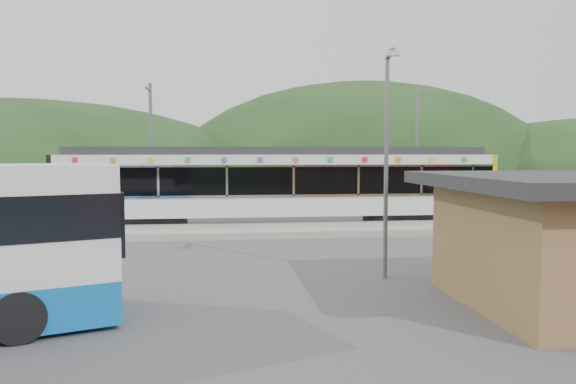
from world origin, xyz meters
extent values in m
plane|color=#4C4C4F|center=(0.00, 0.00, 0.00)|extent=(120.00, 120.00, 0.00)
ellipsoid|color=#1E3D19|center=(-28.00, 52.00, 0.00)|extent=(60.00, 45.00, 20.00)
ellipsoid|color=#1E3D19|center=(16.00, 54.00, 0.00)|extent=(52.00, 39.00, 26.00)
cube|color=#9E9E99|center=(0.00, 3.30, 0.15)|extent=(26.00, 3.20, 0.30)
cube|color=yellow|center=(0.00, 2.00, 0.30)|extent=(26.00, 0.10, 0.01)
cube|color=black|center=(-6.74, 6.00, 0.30)|extent=(3.20, 2.20, 0.56)
cube|color=black|center=(5.26, 6.00, 0.30)|extent=(3.20, 2.20, 0.56)
cube|color=silver|center=(-0.74, 6.00, 1.04)|extent=(20.00, 2.90, 0.92)
cube|color=black|center=(-0.74, 6.00, 2.23)|extent=(20.00, 2.96, 1.45)
cube|color=silver|center=(-0.74, 4.50, 1.55)|extent=(20.00, 0.05, 0.10)
cube|color=silver|center=(-0.74, 4.50, 2.90)|extent=(20.00, 0.05, 0.10)
cube|color=silver|center=(-0.74, 6.00, 3.17)|extent=(20.00, 2.90, 0.45)
cube|color=#2D2D30|center=(-0.74, 6.00, 3.58)|extent=(19.40, 2.50, 0.36)
cube|color=#E2AF0B|center=(9.38, 6.00, 1.90)|extent=(0.24, 2.92, 3.00)
cube|color=black|center=(-10.84, 6.00, 1.90)|extent=(0.20, 2.92, 3.00)
cube|color=silver|center=(-9.24, 4.50, 2.23)|extent=(0.10, 0.05, 1.35)
cube|color=silver|center=(-6.24, 4.50, 2.23)|extent=(0.10, 0.05, 1.35)
cube|color=silver|center=(-3.24, 4.50, 2.23)|extent=(0.10, 0.05, 1.35)
cube|color=silver|center=(-0.24, 4.50, 2.23)|extent=(0.10, 0.05, 1.35)
cube|color=silver|center=(2.76, 4.50, 2.23)|extent=(0.10, 0.05, 1.35)
cube|color=silver|center=(5.76, 4.50, 2.23)|extent=(0.10, 0.05, 1.35)
cube|color=silver|center=(8.26, 4.50, 2.23)|extent=(0.10, 0.05, 1.35)
cube|color=red|center=(-9.74, 4.51, 3.18)|extent=(0.22, 0.04, 0.22)
cube|color=orange|center=(-8.14, 4.51, 3.18)|extent=(0.22, 0.04, 0.22)
cube|color=yellow|center=(-6.54, 4.51, 3.18)|extent=(0.22, 0.04, 0.22)
cube|color=green|center=(-4.94, 4.51, 3.18)|extent=(0.22, 0.04, 0.22)
cube|color=blue|center=(-3.34, 4.51, 3.18)|extent=(0.22, 0.04, 0.22)
cube|color=purple|center=(-1.74, 4.51, 3.18)|extent=(0.22, 0.04, 0.22)
cube|color=#E54C8C|center=(-0.14, 4.51, 3.18)|extent=(0.22, 0.04, 0.22)
cube|color=#19A5A5|center=(1.46, 4.51, 3.18)|extent=(0.22, 0.04, 0.22)
cube|color=red|center=(3.06, 4.51, 3.18)|extent=(0.22, 0.04, 0.22)
cube|color=orange|center=(4.66, 4.51, 3.18)|extent=(0.22, 0.04, 0.22)
cube|color=yellow|center=(6.26, 4.51, 3.18)|extent=(0.22, 0.04, 0.22)
cube|color=green|center=(7.86, 4.51, 3.18)|extent=(0.22, 0.04, 0.22)
cylinder|color=slate|center=(-7.00, 8.60, 3.50)|extent=(0.18, 0.18, 7.00)
cube|color=slate|center=(-7.00, 7.80, 6.60)|extent=(0.08, 1.80, 0.08)
cylinder|color=slate|center=(7.00, 8.60, 3.50)|extent=(0.18, 0.18, 7.00)
cube|color=slate|center=(7.00, 7.80, 6.60)|extent=(0.08, 1.80, 0.08)
cylinder|color=black|center=(-7.69, -8.82, 0.49)|extent=(1.92, 2.99, 0.98)
cylinder|color=slate|center=(0.99, -5.58, 3.10)|extent=(0.12, 0.12, 6.20)
cube|color=slate|center=(0.99, -6.05, 6.10)|extent=(0.27, 1.04, 0.12)
cube|color=silver|center=(0.99, -6.51, 6.02)|extent=(0.37, 0.23, 0.12)
camera|label=1|loc=(-3.59, -20.58, 3.49)|focal=35.00mm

